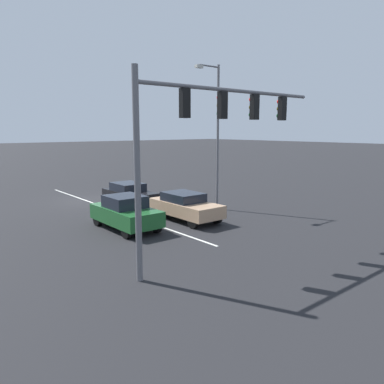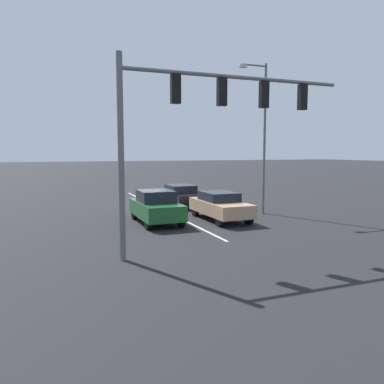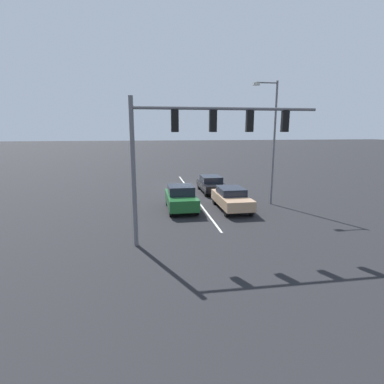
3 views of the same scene
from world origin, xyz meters
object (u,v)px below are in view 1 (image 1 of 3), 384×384
object	(u,v)px
car_darkgreen_midlane_front	(126,212)
car_tan_leftlane_front	(185,206)
car_black_leftlane_second	(129,193)
traffic_signal_gantry	(208,124)
street_lamp_left_shoulder	(216,129)

from	to	relation	value
car_darkgreen_midlane_front	car_tan_leftlane_front	xyz separation A→B (m)	(-3.34, 0.39, -0.05)
car_tan_leftlane_front	car_black_leftlane_second	size ratio (longest dim) A/B	1.03
car_tan_leftlane_front	car_black_leftlane_second	distance (m)	5.71
car_tan_leftlane_front	car_black_leftlane_second	bearing A→B (deg)	-89.08
traffic_signal_gantry	car_black_leftlane_second	bearing A→B (deg)	-105.85
car_darkgreen_midlane_front	car_tan_leftlane_front	bearing A→B (deg)	173.34
car_black_leftlane_second	street_lamp_left_shoulder	distance (m)	7.01
traffic_signal_gantry	car_darkgreen_midlane_front	bearing A→B (deg)	-89.15
car_tan_leftlane_front	street_lamp_left_shoulder	world-z (taller)	street_lamp_left_shoulder
car_tan_leftlane_front	traffic_signal_gantry	world-z (taller)	traffic_signal_gantry
car_tan_leftlane_front	car_black_leftlane_second	xyz separation A→B (m)	(0.09, -5.71, -0.05)
car_darkgreen_midlane_front	car_tan_leftlane_front	size ratio (longest dim) A/B	0.93
traffic_signal_gantry	street_lamp_left_shoulder	world-z (taller)	street_lamp_left_shoulder
car_black_leftlane_second	traffic_signal_gantry	distance (m)	12.33
car_darkgreen_midlane_front	traffic_signal_gantry	size ratio (longest dim) A/B	0.48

